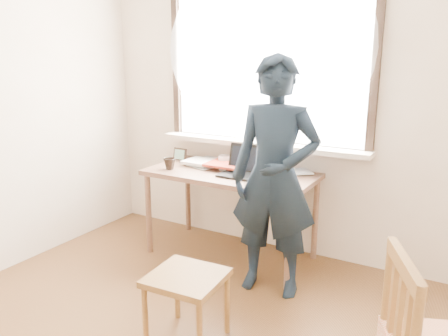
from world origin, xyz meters
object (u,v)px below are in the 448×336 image
Objects in this scene: laptop at (244,168)px; person at (275,178)px; mug_white at (224,161)px; desk at (231,181)px; work_chair at (187,285)px; mug_dark at (170,164)px.

laptop is 0.49m from person.
laptop is 0.35m from mug_white.
work_chair is (0.34, -1.13, -0.30)m from desk.
desk is 1.22m from work_chair.
mug_white is 0.07× the size of person.
person is at bearing -35.83° from mug_white.
desk is 13.40× the size of mug_dark.
mug_dark is at bearing -159.43° from desk.
person is (0.19, 0.80, 0.48)m from work_chair.
mug_dark is at bearing -133.75° from mug_white.
person is at bearing 76.78° from work_chair.
person reaches higher than mug_white.
mug_white is (-0.15, 0.16, 0.12)m from desk.
mug_dark is at bearing 130.79° from work_chair.
mug_white is (-0.29, 0.19, -0.01)m from laptop.
mug_dark reaches higher than mug_white.
person is at bearing -37.53° from laptop.
work_chair is 0.26× the size of person.
laptop is at bearing 100.38° from work_chair.
desk is 0.19m from laptop.
work_chair is at bearing -69.11° from mug_white.
desk is 12.18× the size of mug_white.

